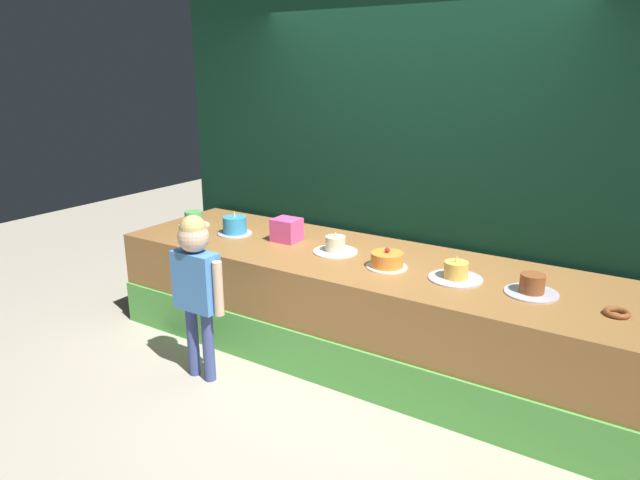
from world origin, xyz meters
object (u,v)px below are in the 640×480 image
at_px(child_figure, 196,276).
at_px(cake_far_left, 194,219).
at_px(cake_left, 235,226).
at_px(donut, 617,313).
at_px(cake_far_right, 532,286).
at_px(pink_box, 287,230).
at_px(cake_right, 456,273).
at_px(cake_center_left, 335,246).
at_px(cake_center_right, 387,260).

relative_size(child_figure, cake_far_left, 4.38).
bearing_deg(cake_far_left, cake_left, -0.91).
distance_m(donut, cake_far_right, 0.48).
xyz_separation_m(child_figure, cake_far_right, (1.94, 0.85, 0.06)).
xyz_separation_m(pink_box, cake_right, (1.41, -0.10, -0.04)).
bearing_deg(cake_far_right, cake_center_left, 177.95).
bearing_deg(cake_right, cake_center_left, 176.33).
height_order(child_figure, cake_right, child_figure).
bearing_deg(donut, pink_box, 176.10).
bearing_deg(pink_box, cake_center_left, -4.88).
relative_size(cake_left, cake_center_right, 1.00).
bearing_deg(cake_center_left, cake_right, -3.67).
bearing_deg(cake_far_right, child_figure, -156.26).
bearing_deg(child_figure, cake_far_right, 23.74).
relative_size(pink_box, cake_center_left, 0.62).
bearing_deg(donut, cake_center_right, 179.17).
height_order(donut, cake_left, cake_left).
xyz_separation_m(cake_right, cake_far_right, (0.47, 0.01, 0.00)).
bearing_deg(donut, child_figure, -161.99).
distance_m(donut, cake_center_right, 1.41).
height_order(child_figure, cake_left, child_figure).
xyz_separation_m(child_figure, cake_center_right, (1.00, 0.80, 0.06)).
distance_m(cake_center_left, cake_far_right, 1.41).
relative_size(donut, cake_center_right, 0.50).
bearing_deg(cake_center_left, donut, -3.65).
bearing_deg(child_figure, donut, 18.01).
bearing_deg(cake_center_left, child_figure, -120.27).
bearing_deg(cake_far_right, donut, -8.41).
bearing_deg(cake_right, cake_center_right, -175.21).
distance_m(donut, cake_center_left, 1.88).
xyz_separation_m(cake_center_right, cake_far_right, (0.94, 0.05, -0.00)).
relative_size(cake_center_right, cake_right, 0.81).
relative_size(cake_far_left, cake_center_right, 0.94).
bearing_deg(cake_center_right, cake_left, 177.35).
distance_m(child_figure, cake_center_left, 1.05).
bearing_deg(child_figure, pink_box, 86.56).
bearing_deg(donut, cake_right, 176.36).
relative_size(child_figure, cake_right, 3.33).
distance_m(cake_far_left, cake_center_left, 1.41).
relative_size(cake_right, cake_far_right, 1.09).
bearing_deg(cake_right, donut, -3.64).
bearing_deg(cake_far_left, cake_far_right, -0.48).
bearing_deg(pink_box, cake_left, -170.98).
xyz_separation_m(donut, cake_center_right, (-1.41, 0.02, 0.04)).
height_order(cake_left, cake_center_left, cake_left).
height_order(pink_box, cake_left, cake_left).
bearing_deg(cake_left, donut, -1.74).
distance_m(donut, cake_far_left, 3.29).
height_order(cake_far_left, cake_far_right, cake_far_left).
height_order(cake_right, cake_far_right, cake_right).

